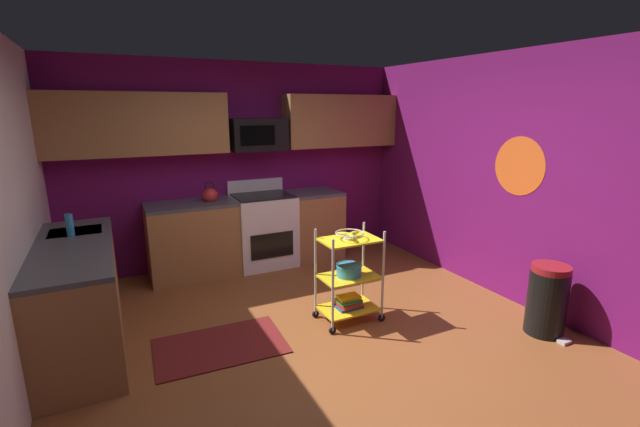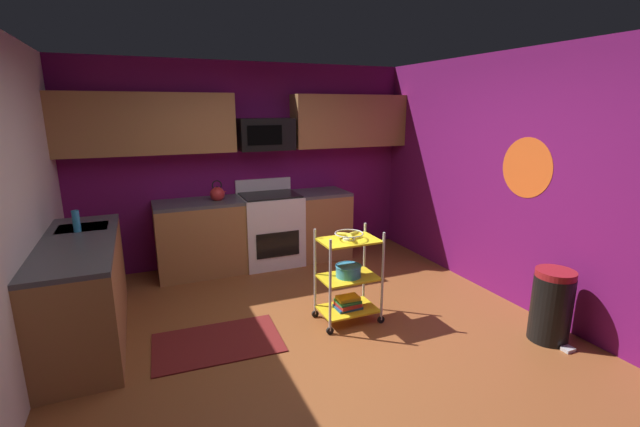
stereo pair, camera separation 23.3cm
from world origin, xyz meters
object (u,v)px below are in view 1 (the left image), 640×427
book_stack (348,302)px  kettle (210,195)px  dish_soap_bottle (70,225)px  rolling_cart (349,276)px  fruit_bowl (350,234)px  trash_can (547,300)px  oven_range (263,229)px  microwave (258,134)px  mixing_bowl_large (349,270)px

book_stack → kettle: (-0.89, 1.84, 0.81)m
dish_soap_bottle → rolling_cart: bearing=-22.0°
kettle → fruit_bowl: bearing=-64.3°
rolling_cart → kettle: size_ratio=3.47×
dish_soap_bottle → book_stack: bearing=-22.0°
book_stack → dish_soap_bottle: bearing=158.0°
book_stack → trash_can: trash_can is taller
oven_range → book_stack: bearing=-83.1°
kettle → dish_soap_bottle: kettle is taller
microwave → dish_soap_bottle: (-2.10, -1.01, -0.68)m
oven_range → microwave: size_ratio=1.57×
oven_range → fruit_bowl: size_ratio=4.04×
microwave → fruit_bowl: (0.23, -1.95, -0.82)m
mixing_bowl_large → dish_soap_bottle: dish_soap_bottle is taller
microwave → kettle: (-0.66, -0.11, -0.70)m
book_stack → kettle: bearing=115.7°
rolling_cart → dish_soap_bottle: 2.57m
trash_can → dish_soap_bottle: bearing=152.8°
book_stack → kettle: 2.20m
microwave → trash_can: microwave is taller
oven_range → book_stack: (0.22, -1.85, -0.29)m
oven_range → rolling_cart: 1.86m
fruit_bowl → trash_can: size_ratio=0.41×
mixing_bowl_large → trash_can: trash_can is taller
rolling_cart → dish_soap_bottle: bearing=158.0°
microwave → mixing_bowl_large: bearing=-83.4°
rolling_cart → trash_can: rolling_cart is taller
microwave → fruit_bowl: bearing=-83.4°
fruit_bowl → dish_soap_bottle: dish_soap_bottle is taller
mixing_bowl_large → trash_can: size_ratio=0.38×
book_stack → dish_soap_bottle: size_ratio=1.25×
mixing_bowl_large → book_stack: 0.33m
book_stack → mixing_bowl_large: bearing=0.0°
oven_range → trash_can: size_ratio=1.67×
rolling_cart → trash_can: 1.82m
dish_soap_bottle → kettle: bearing=32.2°
rolling_cart → kettle: (-0.89, 1.84, 0.54)m
kettle → trash_can: 3.79m
dish_soap_bottle → trash_can: dish_soap_bottle is taller
fruit_bowl → book_stack: fruit_bowl is taller
mixing_bowl_large → book_stack: bearing=180.0°
kettle → trash_can: (2.39, -2.87, -0.67)m
microwave → kettle: microwave is taller
rolling_cart → mixing_bowl_large: rolling_cart is taller
rolling_cart → kettle: kettle is taller
microwave → book_stack: size_ratio=2.80×
trash_can → rolling_cart: bearing=145.6°
kettle → dish_soap_bottle: (-1.44, -0.90, 0.02)m
microwave → mixing_bowl_large: 2.29m
microwave → rolling_cart: 2.33m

